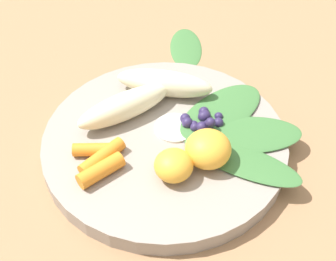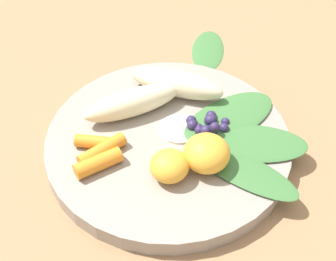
{
  "view_description": "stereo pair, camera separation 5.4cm",
  "coord_description": "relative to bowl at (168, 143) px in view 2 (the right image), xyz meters",
  "views": [
    {
      "loc": [
        -0.38,
        0.0,
        0.41
      ],
      "look_at": [
        0.0,
        0.0,
        0.03
      ],
      "focal_mm": 49.64,
      "sensor_mm": 36.0,
      "label": 1
    },
    {
      "loc": [
        -0.37,
        -0.05,
        0.41
      ],
      "look_at": [
        0.0,
        0.0,
        0.03
      ],
      "focal_mm": 49.64,
      "sensor_mm": 36.0,
      "label": 2
    }
  ],
  "objects": [
    {
      "name": "ground_plane",
      "position": [
        0.0,
        0.0,
        -0.01
      ],
      "size": [
        2.4,
        2.4,
        0.0
      ],
      "primitive_type": "plane",
      "color": "#99704C"
    },
    {
      "name": "bowl",
      "position": [
        0.0,
        0.0,
        0.0
      ],
      "size": [
        0.29,
        0.29,
        0.02
      ],
      "primitive_type": "cylinder",
      "color": "gray",
      "rests_on": "ground_plane"
    },
    {
      "name": "banana_peeled_left",
      "position": [
        0.03,
        0.05,
        0.03
      ],
      "size": [
        0.09,
        0.12,
        0.03
      ],
      "primitive_type": "ellipsoid",
      "rotation": [
        0.0,
        0.0,
        2.14
      ],
      "color": "beige",
      "rests_on": "bowl"
    },
    {
      "name": "banana_peeled_right",
      "position": [
        0.08,
        -0.0,
        0.03
      ],
      "size": [
        0.06,
        0.13,
        0.03
      ],
      "primitive_type": "ellipsoid",
      "rotation": [
        0.0,
        0.0,
        1.35
      ],
      "color": "beige",
      "rests_on": "bowl"
    },
    {
      "name": "orange_segment_near",
      "position": [
        -0.04,
        -0.05,
        0.03
      ],
      "size": [
        0.05,
        0.05,
        0.04
      ],
      "primitive_type": "ellipsoid",
      "color": "#F4A833",
      "rests_on": "bowl"
    },
    {
      "name": "orange_segment_far",
      "position": [
        -0.06,
        -0.01,
        0.03
      ],
      "size": [
        0.04,
        0.04,
        0.03
      ],
      "primitive_type": "ellipsoid",
      "color": "#F4A833",
      "rests_on": "bowl"
    },
    {
      "name": "carrot_front",
      "position": [
        -0.03,
        0.08,
        0.02
      ],
      "size": [
        0.02,
        0.05,
        0.01
      ],
      "primitive_type": "cylinder",
      "rotation": [
        0.0,
        1.57,
        1.58
      ],
      "color": "orange",
      "rests_on": "bowl"
    },
    {
      "name": "carrot_mid_left",
      "position": [
        -0.04,
        0.07,
        0.02
      ],
      "size": [
        0.05,
        0.05,
        0.02
      ],
      "primitive_type": "cylinder",
      "rotation": [
        0.0,
        1.57,
        2.4
      ],
      "color": "orange",
      "rests_on": "bowl"
    },
    {
      "name": "carrot_mid_right",
      "position": [
        -0.06,
        0.07,
        0.02
      ],
      "size": [
        0.05,
        0.05,
        0.02
      ],
      "primitive_type": "cylinder",
      "rotation": [
        0.0,
        1.57,
        2.24
      ],
      "color": "orange",
      "rests_on": "bowl"
    },
    {
      "name": "blueberry_pile",
      "position": [
        0.02,
        -0.04,
        0.02
      ],
      "size": [
        0.04,
        0.05,
        0.02
      ],
      "color": "#2D234C",
      "rests_on": "bowl"
    },
    {
      "name": "coconut_shred_patch",
      "position": [
        0.01,
        -0.01,
        0.01
      ],
      "size": [
        0.05,
        0.05,
        0.0
      ],
      "primitive_type": "cylinder",
      "color": "white",
      "rests_on": "bowl"
    },
    {
      "name": "kale_leaf_left",
      "position": [
        -0.04,
        -0.08,
        0.01
      ],
      "size": [
        0.11,
        0.14,
        0.0
      ],
      "primitive_type": "ellipsoid",
      "rotation": [
        0.0,
        0.0,
        4.23
      ],
      "color": "#3D7038",
      "rests_on": "bowl"
    },
    {
      "name": "kale_leaf_right",
      "position": [
        0.0,
        -0.1,
        0.01
      ],
      "size": [
        0.07,
        0.13,
        0.0
      ],
      "primitive_type": "ellipsoid",
      "rotation": [
        0.0,
        0.0,
        4.76
      ],
      "color": "#3D7038",
      "rests_on": "bowl"
    },
    {
      "name": "kale_leaf_rear",
      "position": [
        0.04,
        -0.07,
        0.01
      ],
      "size": [
        0.14,
        0.14,
        0.0
      ],
      "primitive_type": "ellipsoid",
      "rotation": [
        0.0,
        0.0,
        5.48
      ],
      "color": "#3D7038",
      "rests_on": "bowl"
    },
    {
      "name": "kale_leaf_stray",
      "position": [
        0.21,
        -0.03,
        -0.01
      ],
      "size": [
        0.11,
        0.05,
        0.01
      ],
      "primitive_type": "ellipsoid",
      "rotation": [
        0.0,
        0.0,
        6.29
      ],
      "color": "#3D7038",
      "rests_on": "ground_plane"
    }
  ]
}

